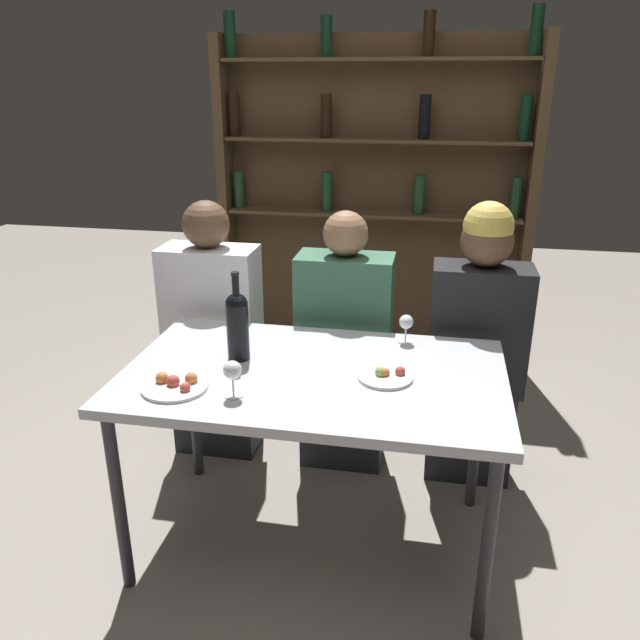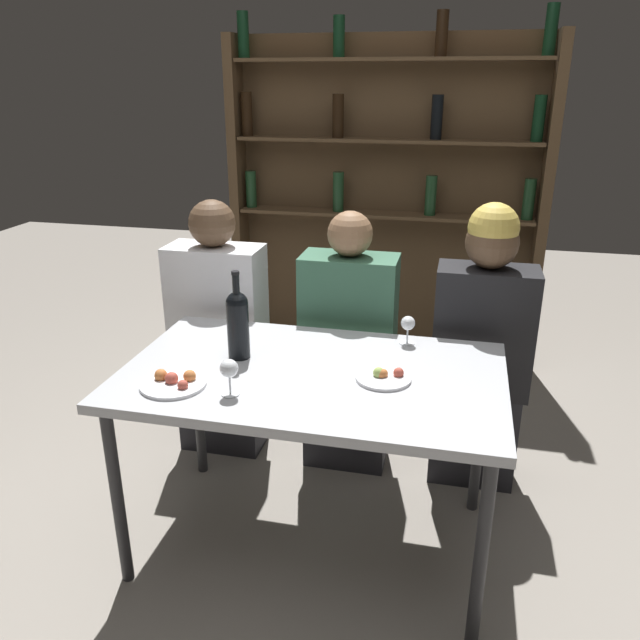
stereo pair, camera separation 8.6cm
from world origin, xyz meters
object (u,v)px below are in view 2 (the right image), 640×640
at_px(seated_person_center, 348,352).
at_px(wine_glass_0, 229,370).
at_px(wine_bottle, 238,322).
at_px(wine_glass_1, 408,325).
at_px(food_plate_0, 384,377).
at_px(seated_person_right, 481,352).
at_px(seated_person_left, 219,338).
at_px(food_plate_1, 174,382).

bearing_deg(seated_person_center, wine_glass_0, -106.32).
relative_size(wine_bottle, wine_glass_0, 2.65).
xyz_separation_m(wine_glass_1, food_plate_0, (-0.05, -0.34, -0.07)).
height_order(wine_glass_1, seated_person_right, seated_person_right).
bearing_deg(seated_person_left, seated_person_right, -0.00).
bearing_deg(wine_glass_0, seated_person_right, 45.15).
xyz_separation_m(food_plate_0, seated_person_left, (-0.86, 0.61, -0.18)).
xyz_separation_m(wine_bottle, food_plate_1, (-0.14, -0.27, -0.13)).
bearing_deg(wine_glass_0, wine_glass_1, 46.68).
bearing_deg(seated_person_right, food_plate_0, -119.75).
xyz_separation_m(wine_glass_0, food_plate_1, (-0.21, 0.02, -0.08)).
distance_m(wine_glass_1, food_plate_0, 0.35).
relative_size(seated_person_left, seated_person_right, 0.97).
distance_m(wine_bottle, wine_glass_1, 0.66).
relative_size(food_plate_1, seated_person_right, 0.18).
bearing_deg(food_plate_1, wine_glass_1, 36.10).
height_order(wine_bottle, wine_glass_0, wine_bottle).
height_order(wine_bottle, food_plate_1, wine_bottle).
bearing_deg(wine_bottle, food_plate_1, -117.08).
bearing_deg(seated_person_center, food_plate_0, -68.63).
distance_m(wine_glass_1, food_plate_1, 0.92).
distance_m(wine_bottle, seated_person_right, 1.09).
xyz_separation_m(wine_bottle, food_plate_0, (0.56, -0.07, -0.13)).
xyz_separation_m(wine_glass_0, food_plate_0, (0.48, 0.23, -0.08)).
xyz_separation_m(wine_bottle, seated_person_center, (0.32, 0.54, -0.33)).
relative_size(wine_glass_0, seated_person_right, 0.10).
distance_m(seated_person_left, seated_person_right, 1.21).
bearing_deg(wine_glass_0, wine_bottle, 104.17).
bearing_deg(seated_person_right, seated_person_center, 180.00).
xyz_separation_m(wine_glass_0, seated_person_center, (0.24, 0.83, -0.28)).
height_order(wine_glass_0, seated_person_left, seated_person_left).
relative_size(food_plate_0, seated_person_center, 0.16).
bearing_deg(wine_glass_1, wine_bottle, -155.88).
relative_size(wine_glass_0, wine_glass_1, 1.11).
bearing_deg(wine_glass_0, food_plate_1, 174.41).
xyz_separation_m(wine_glass_1, seated_person_left, (-0.91, 0.27, -0.25)).
bearing_deg(seated_person_left, food_plate_0, -35.19).
relative_size(food_plate_1, seated_person_center, 0.19).
bearing_deg(seated_person_center, seated_person_left, 180.00).
height_order(wine_glass_1, seated_person_left, seated_person_left).
distance_m(wine_glass_0, seated_person_right, 1.20).
height_order(wine_glass_0, seated_person_center, seated_person_center).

